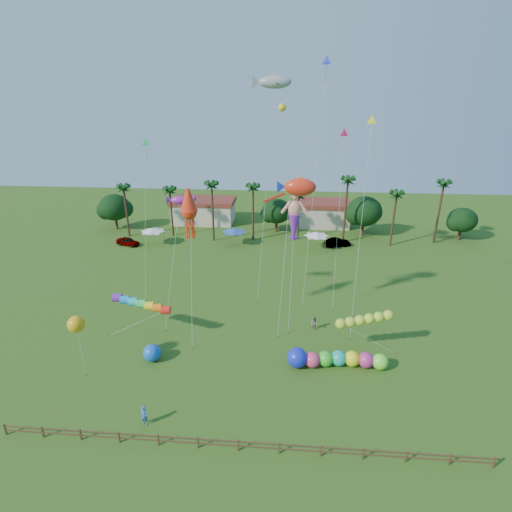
# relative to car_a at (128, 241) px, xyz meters

# --- Properties ---
(ground) EXTENTS (160.00, 160.00, 0.00)m
(ground) POSITION_rel_car_a_xyz_m (24.42, -35.29, -0.71)
(ground) COLOR #285116
(ground) RESTS_ON ground
(tree_line) EXTENTS (69.46, 8.91, 11.00)m
(tree_line) POSITION_rel_car_a_xyz_m (27.99, 8.71, 3.57)
(tree_line) COLOR #3A2819
(tree_line) RESTS_ON ground
(buildings_row) EXTENTS (35.00, 7.00, 4.00)m
(buildings_row) POSITION_rel_car_a_xyz_m (21.33, 14.71, 1.29)
(buildings_row) COLOR beige
(buildings_row) RESTS_ON ground
(tent_row) EXTENTS (31.00, 4.00, 0.60)m
(tent_row) POSITION_rel_car_a_xyz_m (18.42, 1.05, 2.04)
(tent_row) COLOR white
(tent_row) RESTS_ON ground
(fence) EXTENTS (36.12, 0.12, 1.00)m
(fence) POSITION_rel_car_a_xyz_m (24.42, -41.29, -0.09)
(fence) COLOR brown
(fence) RESTS_ON ground
(car_a) EXTENTS (4.46, 2.90, 1.41)m
(car_a) POSITION_rel_car_a_xyz_m (0.00, 0.00, 0.00)
(car_a) COLOR #4C4C54
(car_a) RESTS_ON ground
(car_b) EXTENTS (4.61, 2.58, 1.44)m
(car_b) POSITION_rel_car_a_xyz_m (36.23, 2.47, 0.01)
(car_b) COLOR #4C4C54
(car_b) RESTS_ON ground
(spectator_a) EXTENTS (0.68, 0.49, 1.73)m
(spectator_a) POSITION_rel_car_a_xyz_m (16.74, -39.40, 0.16)
(spectator_a) COLOR #346EB7
(spectator_a) RESTS_ON ground
(spectator_b) EXTENTS (0.96, 0.97, 1.58)m
(spectator_b) POSITION_rel_car_a_xyz_m (30.81, -24.39, 0.08)
(spectator_b) COLOR gray
(spectator_b) RESTS_ON ground
(caterpillar_inflatable) EXTENTS (9.66, 2.39, 1.97)m
(caterpillar_inflatable) POSITION_rel_car_a_xyz_m (32.30, -30.77, 0.12)
(caterpillar_inflatable) COLOR #DA396C
(caterpillar_inflatable) RESTS_ON ground
(blue_ball) EXTENTS (1.74, 1.74, 1.74)m
(blue_ball) POSITION_rel_car_a_xyz_m (14.69, -31.29, 0.16)
(blue_ball) COLOR blue
(blue_ball) RESTS_ON ground
(rainbow_tube) EXTENTS (8.38, 1.72, 4.10)m
(rainbow_tube) POSITION_rel_car_a_xyz_m (13.63, -27.72, 2.94)
(rainbow_tube) COLOR red
(rainbow_tube) RESTS_ON ground
(green_worm) EXTENTS (8.76, 1.52, 4.02)m
(green_worm) POSITION_rel_car_a_xyz_m (33.05, -28.52, 2.69)
(green_worm) COLOR #B3DE31
(green_worm) RESTS_ON ground
(orange_ball_kite) EXTENTS (1.55, 1.55, 5.99)m
(orange_ball_kite) POSITION_rel_car_a_xyz_m (8.91, -33.55, 4.51)
(orange_ball_kite) COLOR #E9A813
(orange_ball_kite) RESTS_ON ground
(merman_kite) EXTENTS (2.45, 4.73, 14.35)m
(merman_kite) POSITION_rel_car_a_xyz_m (28.23, -21.71, 11.06)
(merman_kite) COLOR #E49081
(merman_kite) RESTS_ON ground
(fish_kite) EXTENTS (5.20, 6.04, 16.50)m
(fish_kite) POSITION_rel_car_a_xyz_m (28.72, -21.95, 14.75)
(fish_kite) COLOR red
(fish_kite) RESTS_ON ground
(shark_kite) EXTENTS (5.32, 6.79, 26.55)m
(shark_kite) POSITION_rel_car_a_xyz_m (25.60, -13.23, 24.93)
(shark_kite) COLOR #8F989C
(shark_kite) RESTS_ON ground
(squid_kite) EXTENTS (2.25, 4.96, 15.95)m
(squid_kite) POSITION_rel_car_a_xyz_m (17.75, -25.25, 12.77)
(squid_kite) COLOR red
(squid_kite) RESTS_ON ground
(lobster_kite) EXTENTS (3.30, 5.96, 14.25)m
(lobster_kite) POSITION_rel_car_a_xyz_m (15.62, -21.16, 12.91)
(lobster_kite) COLOR purple
(lobster_kite) RESTS_ON ground
(delta_kite_red) EXTENTS (1.13, 4.40, 20.81)m
(delta_kite_red) POSITION_rel_car_a_xyz_m (33.58, -15.60, 19.06)
(delta_kite_red) COLOR #E91956
(delta_kite_red) RESTS_ON ground
(delta_kite_yellow) EXTENTS (1.35, 4.66, 22.49)m
(delta_kite_yellow) POSITION_rel_car_a_xyz_m (35.29, -21.82, 20.63)
(delta_kite_yellow) COLOR #F5FF1A
(delta_kite_yellow) RESTS_ON ground
(delta_kite_green) EXTENTS (1.21, 4.73, 19.84)m
(delta_kite_green) POSITION_rel_car_a_xyz_m (11.01, -17.22, 18.18)
(delta_kite_green) COLOR #33D96D
(delta_kite_green) RESTS_ON ground
(delta_kite_blue) EXTENTS (2.22, 5.11, 28.33)m
(delta_kite_blue) POSITION_rel_car_a_xyz_m (31.22, -14.31, 26.41)
(delta_kite_blue) COLOR #1A39EB
(delta_kite_blue) RESTS_ON ground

